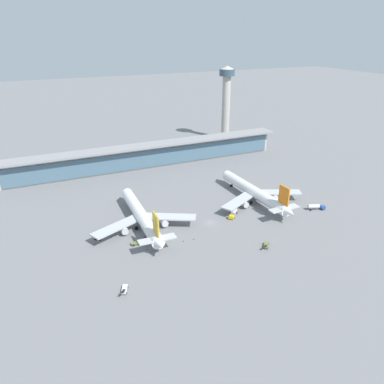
{
  "coord_description": "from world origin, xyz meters",
  "views": [
    {
      "loc": [
        -72.85,
        -136.86,
        83.33
      ],
      "look_at": [
        0.0,
        20.44,
        7.73
      ],
      "focal_mm": 35.15,
      "sensor_mm": 36.0,
      "label": 1
    }
  ],
  "objects": [
    {
      "name": "ground_plane",
      "position": [
        0.0,
        0.0,
        0.0
      ],
      "size": [
        1200.0,
        1200.0,
        0.0
      ],
      "primitive_type": "plane",
      "color": "slate"
    },
    {
      "name": "airliner_left_stand",
      "position": [
        -29.95,
        10.15,
        5.29
      ],
      "size": [
        48.53,
        63.11,
        16.81
      ],
      "color": "white",
      "rests_on": "ground"
    },
    {
      "name": "airliner_centre_stand",
      "position": [
        31.86,
        11.51,
        5.29
      ],
      "size": [
        48.55,
        63.07,
        16.81
      ],
      "color": "white",
      "rests_on": "ground"
    },
    {
      "name": "service_truck_near_nose_yellow",
      "position": [
        13.47,
        1.83,
        1.71
      ],
      "size": [
        7.65,
        7.7,
        2.95
      ],
      "color": "yellow",
      "rests_on": "ground"
    },
    {
      "name": "service_truck_under_wing_olive",
      "position": [
        -36.59,
        -3.74,
        0.81
      ],
      "size": [
        6.82,
        1.98,
        2.7
      ],
      "color": "olive",
      "rests_on": "ground"
    },
    {
      "name": "service_truck_mid_apron_white",
      "position": [
        -49.84,
        -31.7,
        0.81
      ],
      "size": [
        3.94,
        6.78,
        2.7
      ],
      "color": "silver",
      "rests_on": "ground"
    },
    {
      "name": "service_truck_by_tail_blue",
      "position": [
        54.28,
        -9.56,
        1.71
      ],
      "size": [
        8.85,
        5.04,
        2.95
      ],
      "color": "#234C9E",
      "rests_on": "ground"
    },
    {
      "name": "service_truck_on_taxiway_olive",
      "position": [
        11.39,
        -28.23,
        0.81
      ],
      "size": [
        5.46,
        6.04,
        2.7
      ],
      "color": "olive",
      "rests_on": "ground"
    },
    {
      "name": "service_truck_at_far_stand_yellow",
      "position": [
        -50.77,
        7.14,
        0.87
      ],
      "size": [
        3.33,
        2.9,
        2.05
      ],
      "color": "yellow",
      "rests_on": "ground"
    },
    {
      "name": "terminal_building",
      "position": [
        0.0,
        87.35,
        7.87
      ],
      "size": [
        183.92,
        12.8,
        15.2
      ],
      "color": "#B2ADA3",
      "rests_on": "ground"
    },
    {
      "name": "control_tower",
      "position": [
        78.26,
        125.13,
        34.08
      ],
      "size": [
        12.0,
        12.0,
        62.28
      ],
      "color": "#B2ADA3",
      "rests_on": "ground"
    },
    {
      "name": "safety_cone_alpha",
      "position": [
        -28.41,
        -9.16,
        0.32
      ],
      "size": [
        0.62,
        0.62,
        0.7
      ],
      "color": "orange",
      "rests_on": "ground"
    },
    {
      "name": "safety_cone_bravo",
      "position": [
        -34.16,
        -9.24,
        0.32
      ],
      "size": [
        0.62,
        0.62,
        0.7
      ],
      "color": "orange",
      "rests_on": "ground"
    },
    {
      "name": "safety_cone_charlie",
      "position": [
        -13.45,
        -10.33,
        0.32
      ],
      "size": [
        0.62,
        0.62,
        0.7
      ],
      "color": "orange",
      "rests_on": "ground"
    },
    {
      "name": "safety_cone_delta",
      "position": [
        -18.0,
        -9.75,
        0.32
      ],
      "size": [
        0.62,
        0.62,
        0.7
      ],
      "color": "orange",
      "rests_on": "ground"
    }
  ]
}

